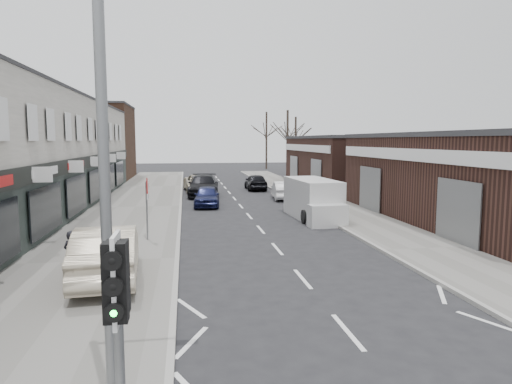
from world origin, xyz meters
name	(u,v)px	position (x,y,z in m)	size (l,w,h in m)	color
ground	(386,377)	(0.00, 0.00, 0.00)	(160.00, 160.00, 0.00)	black
pavement_left	(135,208)	(-6.75, 22.00, 0.06)	(5.50, 64.00, 0.12)	slate
pavement_right	(325,203)	(5.75, 22.00, 0.06)	(3.50, 64.00, 0.12)	slate
shop_terrace_left	(2,154)	(-13.50, 19.50, 3.55)	(8.00, 41.00, 7.10)	beige
brick_block_far	(93,143)	(-13.50, 45.00, 4.00)	(8.00, 10.00, 8.00)	#452A1D
right_unit_near	(497,180)	(12.50, 14.00, 2.25)	(10.00, 18.00, 4.50)	#361E18
right_unit_far	(356,162)	(12.50, 34.00, 2.25)	(10.00, 16.00, 4.50)	#361E18
tree_far_a	(287,175)	(9.00, 48.00, 0.00)	(3.60, 3.60, 8.00)	#382D26
tree_far_b	(295,171)	(11.50, 54.00, 0.00)	(3.60, 3.60, 7.50)	#382D26
tree_far_c	(266,169)	(8.50, 60.00, 0.00)	(3.60, 3.60, 8.50)	#382D26
traffic_light	(117,300)	(-4.40, -2.02, 2.41)	(0.28, 0.60, 3.10)	slate
street_lamp	(115,118)	(-4.53, -0.80, 4.62)	(2.23, 0.22, 8.00)	slate
warning_sign	(147,191)	(-5.16, 12.00, 2.20)	(0.12, 0.80, 2.70)	slate
white_van	(313,200)	(3.40, 16.70, 1.03)	(2.25, 5.69, 2.17)	silver
sedan_on_pavement	(107,252)	(-5.95, 6.56, 0.94)	(1.74, 4.99, 1.64)	beige
pedestrian	(72,255)	(-6.97, 6.60, 0.88)	(0.55, 0.36, 1.52)	black
parked_car_left_a	(207,196)	(-2.20, 22.28, 0.67)	(1.59, 3.95, 1.35)	#14183F
parked_car_left_b	(203,186)	(-2.20, 27.92, 0.81)	(2.26, 5.56, 1.61)	black
parked_car_left_c	(199,183)	(-2.43, 31.06, 0.72)	(2.37, 5.15, 1.43)	#B0A58D
parked_car_right_a	(283,190)	(3.50, 25.12, 0.66)	(1.39, 3.99, 1.32)	silver
parked_car_right_b	(256,182)	(2.49, 31.63, 0.70)	(1.66, 4.13, 1.41)	black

